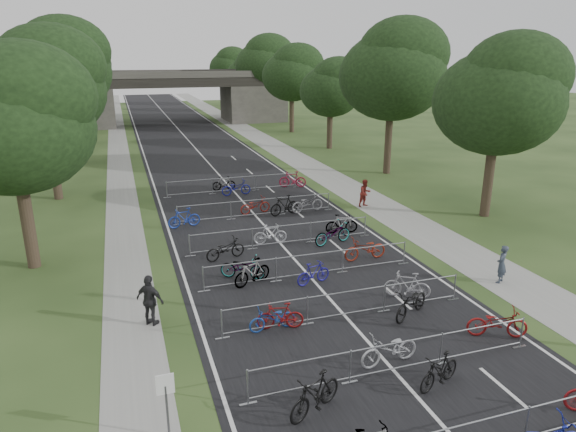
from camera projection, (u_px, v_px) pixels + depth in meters
The scene contains 52 objects.
road at pixel (188, 140), 57.53m from camera, with size 11.00×140.00×0.01m, color black.
sidewalk_right at pixel (257, 136), 59.92m from camera, with size 3.00×140.00×0.01m, color gray.
sidewalk_left at pixel (118, 143), 55.30m from camera, with size 2.00×140.00×0.01m, color gray.
lane_markings at pixel (188, 140), 57.54m from camera, with size 0.12×140.00×0.00m, color silver.
overpass_bridge at pixel (171, 97), 70.04m from camera, with size 31.00×8.00×7.05m.
park_sign at pixel (166, 394), 12.58m from camera, with size 0.45×0.06×1.83m.
tree_left_0 at pixel (14, 123), 21.33m from camera, with size 6.72×6.72×10.25m.
tree_right_0 at pixel (501, 97), 28.51m from camera, with size 7.17×7.17×10.93m.
tree_left_1 at pixel (45, 86), 31.94m from camera, with size 7.56×7.56×11.53m.
tree_right_1 at pixel (394, 72), 39.08m from camera, with size 8.18×8.18×12.47m.
tree_left_2 at pixel (60, 68), 42.56m from camera, with size 8.40×8.40×12.81m.
tree_right_2 at pixel (332, 88), 50.53m from camera, with size 6.16×6.16×9.39m.
tree_left_3 at pixel (73, 81), 53.91m from camera, with size 6.72×6.72×10.25m.
tree_right_3 at pixel (293, 74), 61.10m from camera, with size 7.17×7.17×10.93m.
tree_left_4 at pixel (78, 70), 64.53m from camera, with size 7.56×7.56×11.53m.
tree_right_4 at pixel (265, 63), 71.66m from camera, with size 8.18×8.18×12.47m.
tree_left_5 at pixel (82, 61), 75.14m from camera, with size 8.40×8.40×12.81m.
tree_right_5 at pixel (245, 75), 83.12m from camera, with size 6.16×6.16×9.39m.
tree_left_6 at pixel (87, 71), 86.50m from camera, with size 6.72×6.72×10.25m.
tree_right_6 at pixel (230, 67), 93.68m from camera, with size 7.17×7.17×10.93m.
barrier_row_1 at pixel (397, 357), 15.37m from camera, with size 9.70×0.08×1.10m.
barrier_row_2 at pixel (347, 304), 18.63m from camera, with size 9.70×0.08×1.10m.
barrier_row_3 at pixel (310, 265), 22.07m from camera, with size 9.70×0.08×1.10m.
barrier_row_4 at pixel (282, 235), 25.69m from camera, with size 9.70×0.08×1.10m.
barrier_row_5 at pixel (256, 208), 30.22m from camera, with size 9.70×0.08×1.10m.
barrier_row_6 at pixel (234, 185), 35.65m from camera, with size 9.70×0.08×1.10m.
bike_4 at pixel (315, 395), 13.65m from camera, with size 0.55×1.93×1.16m, color black.
bike_5 at pixel (390, 349), 15.83m from camera, with size 0.70×2.00×1.05m, color #A3A4AB.
bike_6 at pixel (439, 371), 14.76m from camera, with size 0.49×1.74×1.04m, color black.
bike_7 at pixel (497, 323), 17.38m from camera, with size 0.70×2.02×1.06m, color maroon.
bike_8 at pixel (272, 319), 17.82m from camera, with size 0.60×1.71×0.90m, color #1C429B.
bike_9 at pixel (280, 316), 17.89m from camera, with size 0.47×1.65×0.99m, color maroon.
bike_10 at pixel (412, 303), 18.70m from camera, with size 0.73×2.08×1.09m, color black.
bike_11 at pixel (407, 285), 20.16m from camera, with size 0.51×1.80×1.08m, color #9B9AA2.
bike_12 at pixel (252, 272), 21.33m from camera, with size 0.52×1.84×1.11m, color gray.
bike_13 at pixel (243, 267), 21.90m from camera, with size 0.69×1.98×1.04m, color gray.
bike_14 at pixel (313, 273), 21.41m from camera, with size 0.46×1.61×0.97m, color navy.
bike_15 at pixel (365, 249), 23.90m from camera, with size 0.73×2.09×1.10m, color maroon.
bike_16 at pixel (225, 249), 23.99m from camera, with size 0.68×1.95×1.02m, color black.
bike_17 at pixel (270, 234), 25.91m from camera, with size 0.49×1.72×1.04m, color #A3A4AA.
bike_18 at pixel (333, 233), 25.89m from camera, with size 0.75×2.16×1.13m, color gray.
bike_19 at pixel (342, 224), 27.46m from camera, with size 0.50×1.76×1.06m, color gray.
bike_20 at pixel (184, 218), 28.38m from camera, with size 0.52×1.82×1.10m, color #1C369E.
bike_21 at pixel (255, 206), 30.88m from camera, with size 0.67×1.92×1.01m, color #A02117.
bike_22 at pixel (284, 205), 30.60m from camera, with size 0.56×1.98×1.19m, color black.
bike_23 at pixel (307, 203), 31.18m from camera, with size 0.74×2.12×1.11m, color #95939A.
bike_25 at pixel (224, 183), 36.13m from camera, with size 0.47×1.67×1.00m, color gray.
bike_26 at pixel (236, 188), 34.89m from camera, with size 0.70×2.02×1.06m, color navy.
bike_27 at pixel (293, 179), 36.93m from camera, with size 0.55×1.94×1.17m, color maroon.
pedestrian_a at pixel (502, 264), 21.45m from camera, with size 0.60×0.39×1.65m, color #2F3846.
pedestrian_b at pixel (365, 193), 32.23m from camera, with size 0.84×0.65×1.73m, color maroon.
pedestrian_c at pixel (150, 301), 18.04m from camera, with size 1.11×0.46×1.89m, color #242426.
Camera 1 is at (-7.29, -8.07, 9.25)m, focal length 32.00 mm.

